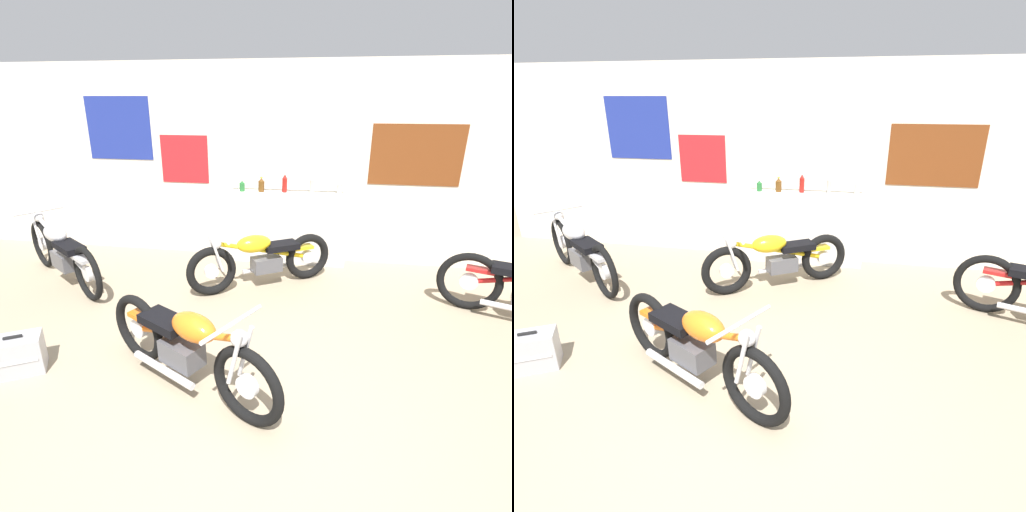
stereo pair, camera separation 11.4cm
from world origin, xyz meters
TOP-DOWN VIEW (x-y plane):
  - ground_plane at (0.00, 0.00)m, footprint 24.00×24.00m
  - wall_back at (-0.00, 3.77)m, footprint 10.00×0.07m
  - sill_counter at (0.04, 3.59)m, footprint 1.77×0.28m
  - bottle_leftmost at (-0.60, 3.59)m, footprint 0.08×0.08m
  - bottle_left_center at (-0.32, 3.60)m, footprint 0.09×0.09m
  - bottle_center at (0.01, 3.62)m, footprint 0.07×0.07m
  - bottle_right_center at (0.40, 3.56)m, footprint 0.06×0.06m
  - bottle_rightmost at (0.79, 3.61)m, footprint 0.07×0.07m
  - motorcycle_orange at (-0.48, 0.61)m, footprint 1.76×1.04m
  - motorcycle_silver at (-2.79, 2.37)m, footprint 1.83×1.31m
  - motorcycle_yellow at (-0.17, 2.66)m, footprint 1.75×1.12m
  - hard_case_silver at (-2.06, 0.55)m, footprint 0.50×0.44m

SIDE VIEW (x-z plane):
  - ground_plane at x=0.00m, z-range 0.00..0.00m
  - hard_case_silver at x=-2.06m, z-range -0.01..0.36m
  - motorcycle_yellow at x=-0.17m, z-range -0.01..0.78m
  - motorcycle_orange at x=-0.48m, z-range -0.01..0.82m
  - motorcycle_silver at x=-2.79m, z-range -0.01..0.87m
  - sill_counter at x=0.04m, z-range 0.00..1.05m
  - bottle_leftmost at x=-0.60m, z-range 1.04..1.20m
  - bottle_rightmost at x=0.79m, z-range 1.04..1.25m
  - bottle_left_center at x=-0.32m, z-range 1.04..1.25m
  - bottle_right_center at x=0.40m, z-range 1.03..1.31m
  - bottle_center at x=0.01m, z-range 1.03..1.31m
  - wall_back at x=0.00m, z-range 0.01..2.81m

